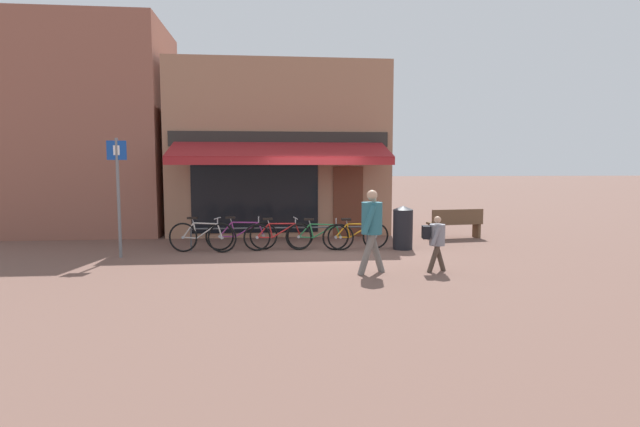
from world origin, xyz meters
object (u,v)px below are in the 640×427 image
bicycle_silver (202,237)px  bicycle_red (279,235)px  pedestrian_child (436,238)px  pedestrian_adult (372,223)px  parking_sign (118,186)px  park_bench (455,223)px  bicycle_orange (356,236)px  bicycle_purple (241,235)px  bicycle_green (319,236)px  litter_bin (403,227)px

bicycle_silver → bicycle_red: size_ratio=0.96×
pedestrian_child → pedestrian_adult: bearing=-169.1°
pedestrian_child → bicycle_silver: bearing=160.3°
pedestrian_child → parking_sign: size_ratio=0.41×
park_bench → bicycle_silver: bearing=-173.9°
park_bench → bicycle_orange: bearing=-159.8°
bicycle_purple → pedestrian_child: pedestrian_child is taller
pedestrian_child → parking_sign: (-6.79, 2.23, 0.98)m
pedestrian_adult → park_bench: 5.58m
bicycle_red → bicycle_orange: 1.95m
bicycle_green → bicycle_orange: bicycle_orange is taller
bicycle_silver → pedestrian_adult: size_ratio=1.01×
bicycle_silver → bicycle_orange: bicycle_silver is taller
bicycle_silver → pedestrian_adult: (3.66, -2.79, 0.62)m
parking_sign → bicycle_silver: bearing=15.9°
bicycle_orange → parking_sign: bearing=-179.9°
bicycle_silver → bicycle_green: (2.90, 0.01, -0.03)m
bicycle_silver → bicycle_purple: 0.97m
bicycle_purple → pedestrian_child: (4.04, -2.99, 0.31)m
bicycle_orange → litter_bin: size_ratio=1.55×
bicycle_green → parking_sign: size_ratio=0.62×
litter_bin → park_bench: 2.61m
pedestrian_child → park_bench: (2.09, 4.35, -0.23)m
bicycle_green → parking_sign: 4.92m
parking_sign → bicycle_purple: bearing=15.4°
bicycle_silver → bicycle_orange: bearing=10.4°
bicycle_purple → pedestrian_adult: bearing=-48.7°
bicycle_silver → park_bench: size_ratio=1.03×
pedestrian_child → litter_bin: pedestrian_child is taller
bicycle_red → park_bench: (5.19, 1.46, 0.09)m
bicycle_silver → bicycle_red: bicycle_silver is taller
bicycle_purple → bicycle_silver: bearing=-166.1°
litter_bin → park_bench: size_ratio=0.68×
bicycle_green → bicycle_purple: bearing=-178.6°
parking_sign → pedestrian_adult: bearing=-22.6°
bicycle_purple → parking_sign: 3.13m
pedestrian_adult → bicycle_green: bearing=107.4°
parking_sign → bicycle_green: bearing=6.4°
bicycle_silver → parking_sign: 2.28m
pedestrian_adult → litter_bin: pedestrian_adult is taller
pedestrian_adult → pedestrian_child: (1.32, 0.04, -0.32)m
litter_bin → parking_sign: size_ratio=0.40×
bicycle_red → park_bench: size_ratio=1.08×
pedestrian_child → bicycle_red: bearing=146.3°
bicycle_green → litter_bin: (2.14, -0.06, 0.20)m
bicycle_silver → bicycle_purple: size_ratio=0.93×
bicycle_purple → bicycle_green: size_ratio=1.05×
bicycle_silver → bicycle_orange: (3.82, -0.04, -0.02)m
bicycle_green → parking_sign: bearing=-165.4°
bicycle_purple → bicycle_red: bearing=-7.2°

